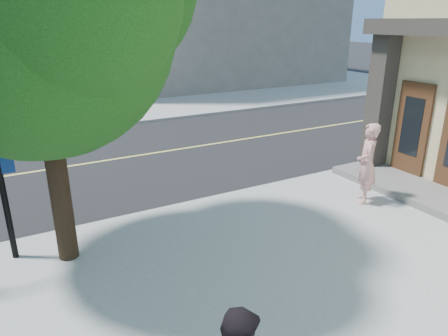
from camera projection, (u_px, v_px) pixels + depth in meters
ground at (21, 243)px, 8.56m from camera, size 140.00×140.00×0.00m
road_ew at (9, 176)px, 12.26m from camera, size 140.00×9.00×0.01m
sidewalk_ne at (188, 78)px, 32.40m from camera, size 29.00×25.00×0.12m
man_on_phone at (367, 164)px, 9.93m from camera, size 0.85×0.85×1.99m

